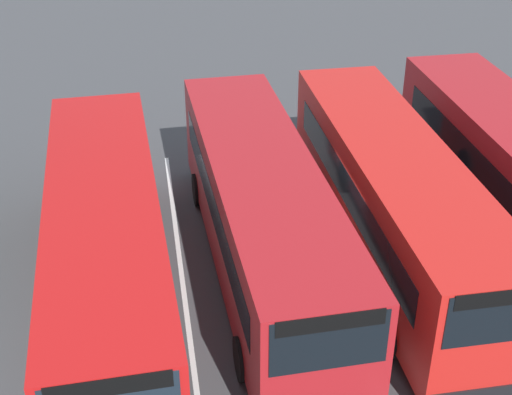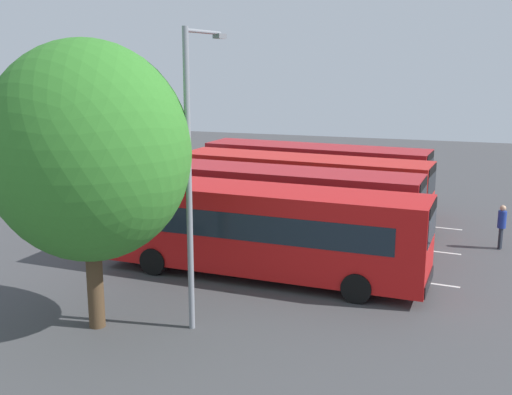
{
  "view_description": "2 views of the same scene",
  "coord_description": "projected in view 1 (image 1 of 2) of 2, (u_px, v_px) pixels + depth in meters",
  "views": [
    {
      "loc": [
        13.79,
        -5.52,
        10.56
      ],
      "look_at": [
        -1.49,
        -1.44,
        1.29
      ],
      "focal_mm": 50.33,
      "sensor_mm": 36.0,
      "label": 1
    },
    {
      "loc": [
        6.51,
        -24.52,
        7.21
      ],
      "look_at": [
        -1.26,
        -0.91,
        1.69
      ],
      "focal_mm": 44.14,
      "sensor_mm": 36.0,
      "label": 2
    }
  ],
  "objects": [
    {
      "name": "ground_plane",
      "position": [
        326.0,
        263.0,
        18.06
      ],
      "size": [
        67.63,
        67.63,
        0.0
      ],
      "primitive_type": "plane",
      "color": "#424244"
    },
    {
      "name": "bus_far_left",
      "position": [
        107.0,
        248.0,
        15.69
      ],
      "size": [
        11.07,
        2.96,
        3.03
      ],
      "rotation": [
        0.0,
        0.0,
        -0.06
      ],
      "color": "red",
      "rests_on": "ground"
    },
    {
      "name": "bus_center_left",
      "position": [
        263.0,
        213.0,
        16.93
      ],
      "size": [
        11.09,
        3.04,
        3.03
      ],
      "rotation": [
        0.0,
        0.0,
        -0.06
      ],
      "color": "#AD191E",
      "rests_on": "ground"
    },
    {
      "name": "bus_center_right",
      "position": [
        394.0,
        199.0,
        17.52
      ],
      "size": [
        11.13,
        3.33,
        3.03
      ],
      "rotation": [
        0.0,
        0.0,
        -0.09
      ],
      "color": "red",
      "rests_on": "ground"
    },
    {
      "name": "lane_stripe_outer_left",
      "position": [
        183.0,
        286.0,
        17.24
      ],
      "size": [
        13.58,
        1.42,
        0.01
      ],
      "primitive_type": "cube",
      "rotation": [
        0.0,
        0.0,
        -0.1
      ],
      "color": "silver",
      "rests_on": "ground"
    },
    {
      "name": "lane_stripe_inner_left",
      "position": [
        326.0,
        263.0,
        18.06
      ],
      "size": [
        13.58,
        1.42,
        0.01
      ],
      "primitive_type": "cube",
      "rotation": [
        0.0,
        0.0,
        -0.1
      ],
      "color": "silver",
      "rests_on": "ground"
    },
    {
      "name": "lane_stripe_inner_right",
      "position": [
        457.0,
        242.0,
        18.87
      ],
      "size": [
        13.58,
        1.42,
        0.01
      ],
      "primitive_type": "cube",
      "rotation": [
        0.0,
        0.0,
        -0.1
      ],
      "color": "silver",
      "rests_on": "ground"
    }
  ]
}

